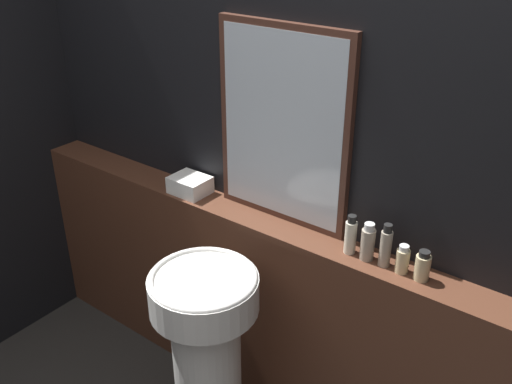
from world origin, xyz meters
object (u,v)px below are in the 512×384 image
shampoo_bottle (351,236)px  hand_soap_bottle (423,266)px  conditioner_bottle (368,243)px  lotion_bottle (386,247)px  pedestal_sink (207,356)px  body_wash_bottle (403,260)px  towel_stack (190,185)px  mirror (282,127)px

shampoo_bottle → hand_soap_bottle: (0.27, 0.00, -0.02)m
conditioner_bottle → hand_soap_bottle: conditioner_bottle is taller
shampoo_bottle → lotion_bottle: (0.14, 0.00, 0.01)m
conditioner_bottle → pedestal_sink: bearing=-137.7°
conditioner_bottle → body_wash_bottle: (0.13, 0.00, -0.02)m
pedestal_sink → body_wash_bottle: 0.82m
pedestal_sink → shampoo_bottle: shampoo_bottle is taller
towel_stack → body_wash_bottle: bearing=0.0°
mirror → shampoo_bottle: bearing=-10.3°
body_wash_bottle → hand_soap_bottle: 0.07m
pedestal_sink → hand_soap_bottle: 0.87m
pedestal_sink → conditioner_bottle: conditioner_bottle is taller
hand_soap_bottle → lotion_bottle: bearing=180.0°
shampoo_bottle → lotion_bottle: 0.14m
towel_stack → pedestal_sink: bearing=-42.8°
hand_soap_bottle → conditioner_bottle: bearing=180.0°
mirror → body_wash_bottle: size_ratio=7.29×
conditioner_bottle → hand_soap_bottle: bearing=0.0°
conditioner_bottle → towel_stack: bearing=180.0°
conditioner_bottle → lotion_bottle: bearing=0.0°
mirror → conditioner_bottle: 0.53m
lotion_bottle → hand_soap_bottle: bearing=0.0°
towel_stack → lotion_bottle: bearing=0.0°
pedestal_sink → towel_stack: 0.73m
pedestal_sink → hand_soap_bottle: bearing=31.7°
shampoo_bottle → lotion_bottle: lotion_bottle is taller
towel_stack → body_wash_bottle: body_wash_bottle is taller
conditioner_bottle → body_wash_bottle: size_ratio=1.36×
towel_stack → body_wash_bottle: (0.98, 0.00, 0.01)m
pedestal_sink → conditioner_bottle: bearing=42.3°
shampoo_bottle → mirror: bearing=169.7°
mirror → body_wash_bottle: 0.64m
towel_stack → body_wash_bottle: size_ratio=1.55×
towel_stack → conditioner_bottle: 0.85m
conditioner_bottle → lotion_bottle: lotion_bottle is taller
shampoo_bottle → body_wash_bottle: size_ratio=1.44×
shampoo_bottle → lotion_bottle: size_ratio=0.93×
conditioner_bottle → hand_soap_bottle: (0.20, 0.00, -0.02)m
towel_stack → shampoo_bottle: bearing=0.0°
shampoo_bottle → conditioner_bottle: shampoo_bottle is taller
body_wash_bottle → towel_stack: bearing=180.0°
towel_stack → body_wash_bottle: 0.98m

